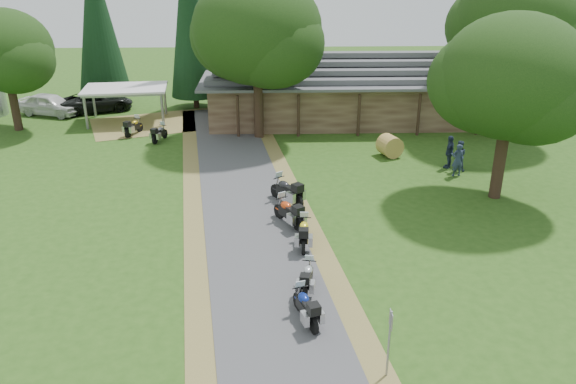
{
  "coord_description": "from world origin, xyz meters",
  "views": [
    {
      "loc": [
        0.06,
        -16.5,
        11.1
      ],
      "look_at": [
        0.84,
        6.08,
        1.6
      ],
      "focal_mm": 35.0,
      "sensor_mm": 36.0,
      "label": 1
    }
  ],
  "objects_px": {
    "car_white_sedan": "(49,102)",
    "motorcycle_row_e": "(287,190)",
    "lodge": "(350,85)",
    "motorcycle_carport_a": "(133,126)",
    "motorcycle_row_a": "(306,305)",
    "motorcycle_row_d": "(288,211)",
    "motorcycle_row_b": "(307,276)",
    "motorcycle_carport_b": "(159,132)",
    "carport": "(127,104)",
    "car_dark_suv": "(96,97)",
    "hay_bale": "(390,146)",
    "motorcycle_row_c": "(304,232)"
  },
  "relations": [
    {
      "from": "car_white_sedan",
      "to": "motorcycle_row_e",
      "type": "distance_m",
      "value": 24.4
    },
    {
      "from": "lodge",
      "to": "motorcycle_carport_a",
      "type": "relative_size",
      "value": 11.89
    },
    {
      "from": "motorcycle_row_a",
      "to": "motorcycle_row_d",
      "type": "bearing_deg",
      "value": -15.31
    },
    {
      "from": "motorcycle_row_b",
      "to": "motorcycle_carport_b",
      "type": "distance_m",
      "value": 19.9
    },
    {
      "from": "motorcycle_carport_a",
      "to": "motorcycle_carport_b",
      "type": "relative_size",
      "value": 1.07
    },
    {
      "from": "car_white_sedan",
      "to": "motorcycle_row_d",
      "type": "distance_m",
      "value": 26.11
    },
    {
      "from": "car_white_sedan",
      "to": "carport",
      "type": "bearing_deg",
      "value": -88.28
    },
    {
      "from": "lodge",
      "to": "motorcycle_row_e",
      "type": "height_order",
      "value": "lodge"
    },
    {
      "from": "car_dark_suv",
      "to": "hay_bale",
      "type": "relative_size",
      "value": 4.59
    },
    {
      "from": "motorcycle_row_b",
      "to": "motorcycle_row_d",
      "type": "bearing_deg",
      "value": 16.58
    },
    {
      "from": "motorcycle_row_d",
      "to": "car_white_sedan",
      "type": "bearing_deg",
      "value": 10.76
    },
    {
      "from": "car_white_sedan",
      "to": "motorcycle_carport_a",
      "type": "xyz_separation_m",
      "value": [
        7.41,
        -5.39,
        -0.41
      ]
    },
    {
      "from": "lodge",
      "to": "hay_bale",
      "type": "relative_size",
      "value": 16.67
    },
    {
      "from": "motorcycle_row_a",
      "to": "carport",
      "type": "bearing_deg",
      "value": 6.93
    },
    {
      "from": "lodge",
      "to": "motorcycle_row_d",
      "type": "xyz_separation_m",
      "value": [
        -5.14,
        -17.88,
        -1.77
      ]
    },
    {
      "from": "car_dark_suv",
      "to": "lodge",
      "type": "bearing_deg",
      "value": -121.95
    },
    {
      "from": "car_white_sedan",
      "to": "motorcycle_row_a",
      "type": "height_order",
      "value": "car_white_sedan"
    },
    {
      "from": "motorcycle_row_b",
      "to": "motorcycle_row_c",
      "type": "distance_m",
      "value": 3.37
    },
    {
      "from": "motorcycle_row_b",
      "to": "carport",
      "type": "bearing_deg",
      "value": 38.13
    },
    {
      "from": "motorcycle_row_c",
      "to": "motorcycle_carport_a",
      "type": "distance_m",
      "value": 19.24
    },
    {
      "from": "car_dark_suv",
      "to": "hay_bale",
      "type": "height_order",
      "value": "car_dark_suv"
    },
    {
      "from": "car_white_sedan",
      "to": "motorcycle_row_e",
      "type": "xyz_separation_m",
      "value": [
        17.33,
        -17.18,
        -0.31
      ]
    },
    {
      "from": "motorcycle_row_e",
      "to": "motorcycle_row_d",
      "type": "bearing_deg",
      "value": 143.57
    },
    {
      "from": "motorcycle_row_b",
      "to": "motorcycle_row_a",
      "type": "bearing_deg",
      "value": -174.31
    },
    {
      "from": "motorcycle_row_b",
      "to": "hay_bale",
      "type": "xyz_separation_m",
      "value": [
        5.9,
        14.53,
        0.07
      ]
    },
    {
      "from": "lodge",
      "to": "carport",
      "type": "relative_size",
      "value": 3.71
    },
    {
      "from": "lodge",
      "to": "motorcycle_row_b",
      "type": "relative_size",
      "value": 12.82
    },
    {
      "from": "hay_bale",
      "to": "motorcycle_carport_b",
      "type": "bearing_deg",
      "value": 166.25
    },
    {
      "from": "motorcycle_row_d",
      "to": "motorcycle_row_e",
      "type": "bearing_deg",
      "value": -30.78
    },
    {
      "from": "motorcycle_row_b",
      "to": "motorcycle_row_d",
      "type": "relative_size",
      "value": 0.84
    },
    {
      "from": "hay_bale",
      "to": "car_dark_suv",
      "type": "bearing_deg",
      "value": 151.23
    },
    {
      "from": "carport",
      "to": "motorcycle_carport_b",
      "type": "relative_size",
      "value": 3.43
    },
    {
      "from": "motorcycle_row_c",
      "to": "motorcycle_carport_b",
      "type": "bearing_deg",
      "value": 34.46
    },
    {
      "from": "carport",
      "to": "car_dark_suv",
      "type": "xyz_separation_m",
      "value": [
        -3.07,
        2.92,
        -0.12
      ]
    },
    {
      "from": "lodge",
      "to": "motorcycle_row_a",
      "type": "xyz_separation_m",
      "value": [
        -4.83,
        -25.1,
        -1.85
      ]
    },
    {
      "from": "motorcycle_row_a",
      "to": "motorcycle_row_e",
      "type": "xyz_separation_m",
      "value": [
        -0.31,
        9.56,
        0.12
      ]
    },
    {
      "from": "motorcycle_row_b",
      "to": "lodge",
      "type": "bearing_deg",
      "value": 0.04
    },
    {
      "from": "motorcycle_row_d",
      "to": "hay_bale",
      "type": "height_order",
      "value": "motorcycle_row_d"
    },
    {
      "from": "motorcycle_carport_a",
      "to": "motorcycle_carport_b",
      "type": "xyz_separation_m",
      "value": [
        1.99,
        -1.47,
        -0.04
      ]
    },
    {
      "from": "motorcycle_carport_b",
      "to": "hay_bale",
      "type": "bearing_deg",
      "value": -85.58
    },
    {
      "from": "car_white_sedan",
      "to": "motorcycle_carport_b",
      "type": "xyz_separation_m",
      "value": [
        9.41,
        -6.85,
        -0.45
      ]
    },
    {
      "from": "motorcycle_carport_a",
      "to": "motorcycle_row_c",
      "type": "bearing_deg",
      "value": -126.61
    },
    {
      "from": "carport",
      "to": "motorcycle_row_c",
      "type": "xyz_separation_m",
      "value": [
        11.63,
        -19.51,
        -0.61
      ]
    },
    {
      "from": "motorcycle_carport_b",
      "to": "hay_bale",
      "type": "xyz_separation_m",
      "value": [
        14.33,
        -3.51,
        0.07
      ]
    },
    {
      "from": "carport",
      "to": "motorcycle_row_d",
      "type": "height_order",
      "value": "carport"
    },
    {
      "from": "car_white_sedan",
      "to": "motorcycle_row_b",
      "type": "relative_size",
      "value": 3.7
    },
    {
      "from": "motorcycle_row_e",
      "to": "carport",
      "type": "bearing_deg",
      "value": -0.43
    },
    {
      "from": "car_dark_suv",
      "to": "motorcycle_row_e",
      "type": "distance_m",
      "value": 22.96
    },
    {
      "from": "motorcycle_row_b",
      "to": "hay_bale",
      "type": "distance_m",
      "value": 15.68
    },
    {
      "from": "motorcycle_row_a",
      "to": "motorcycle_row_d",
      "type": "relative_size",
      "value": 0.89
    }
  ]
}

